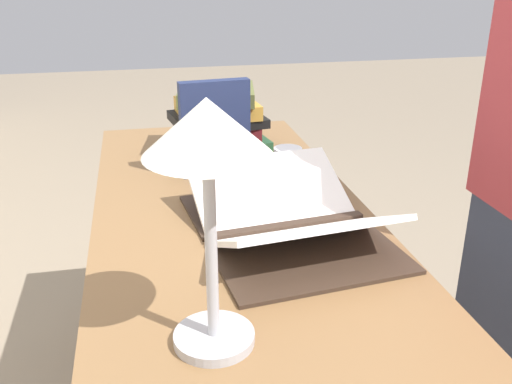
% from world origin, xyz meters
% --- Properties ---
extents(reading_desk, '(1.52, 0.63, 0.74)m').
position_xyz_m(reading_desk, '(0.00, 0.00, 0.64)').
color(reading_desk, brown).
rests_on(reading_desk, ground_plane).
extents(open_book, '(0.53, 0.42, 0.11)m').
position_xyz_m(open_book, '(-0.11, -0.10, 0.77)').
color(open_book, '#38281E').
rests_on(open_book, reading_desk).
extents(book_stack_tall, '(0.25, 0.31, 0.20)m').
position_xyz_m(book_stack_tall, '(0.45, -0.03, 0.83)').
color(book_stack_tall, '#234C2D').
rests_on(book_stack_tall, reading_desk).
extents(book_standing_upright, '(0.05, 0.19, 0.25)m').
position_xyz_m(book_standing_upright, '(0.27, -0.00, 0.87)').
color(book_standing_upright, '#1E284C').
rests_on(book_standing_upright, reading_desk).
extents(reading_lamp, '(0.18, 0.18, 0.38)m').
position_xyz_m(reading_lamp, '(-0.45, 0.11, 1.05)').
color(reading_lamp, '#ADADB2').
rests_on(reading_lamp, reading_desk).
extents(coffee_mug, '(0.08, 0.10, 0.10)m').
position_xyz_m(coffee_mug, '(0.16, -0.17, 0.79)').
color(coffee_mug, white).
rests_on(coffee_mug, reading_desk).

